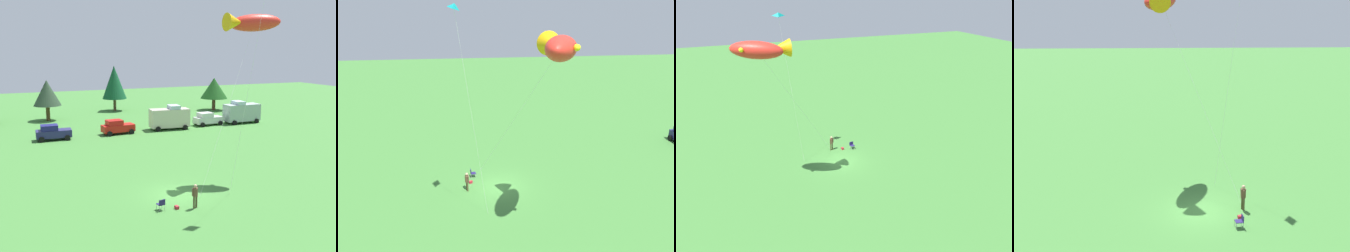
# 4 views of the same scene
# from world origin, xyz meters

# --- Properties ---
(ground_plane) EXTENTS (160.00, 160.00, 0.00)m
(ground_plane) POSITION_xyz_m (0.00, 0.00, 0.00)
(ground_plane) COLOR #3C7733
(person_kite_flyer) EXTENTS (0.52, 0.42, 1.74)m
(person_kite_flyer) POSITION_xyz_m (0.26, -2.88, 1.02)
(person_kite_flyer) COLOR #483F24
(person_kite_flyer) RESTS_ON ground
(folding_chair) EXTENTS (0.54, 0.54, 0.82)m
(folding_chair) POSITION_xyz_m (-2.10, -2.37, 0.49)
(folding_chair) COLOR #221B52
(folding_chair) RESTS_ON ground
(backpack_on_grass) EXTENTS (0.27, 0.35, 0.22)m
(backpack_on_grass) POSITION_xyz_m (-1.00, -2.54, 0.11)
(backpack_on_grass) COLOR #A7212A
(backpack_on_grass) RESTS_ON ground
(kite_large_fish) EXTENTS (10.29, 7.10, 13.94)m
(kite_large_fish) POSITION_xyz_m (7.75, 2.49, 13.13)
(kite_large_fish) COLOR red
(kite_large_fish) RESTS_ON ground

